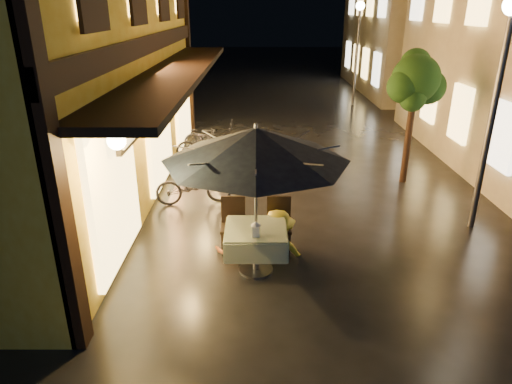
{
  "coord_description": "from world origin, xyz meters",
  "views": [
    {
      "loc": [
        -1.22,
        -6.08,
        4.02
      ],
      "look_at": [
        -1.23,
        0.97,
        1.15
      ],
      "focal_mm": 32.0,
      "sensor_mm": 36.0,
      "label": 1
    }
  ],
  "objects_px": {
    "cafe_table": "(256,239)",
    "person_yellow": "(278,212)",
    "table_lantern": "(256,228)",
    "bicycle_0": "(194,185)",
    "streetlamp_near": "(500,75)",
    "patio_umbrella": "(256,144)",
    "person_orange": "(233,218)"
  },
  "relations": [
    {
      "from": "streetlamp_near",
      "to": "table_lantern",
      "type": "distance_m",
      "value": 5.05
    },
    {
      "from": "cafe_table",
      "to": "person_orange",
      "type": "distance_m",
      "value": 0.71
    },
    {
      "from": "streetlamp_near",
      "to": "patio_umbrella",
      "type": "height_order",
      "value": "streetlamp_near"
    },
    {
      "from": "patio_umbrella",
      "to": "streetlamp_near",
      "type": "bearing_deg",
      "value": 21.05
    },
    {
      "from": "streetlamp_near",
      "to": "person_orange",
      "type": "distance_m",
      "value": 5.25
    },
    {
      "from": "patio_umbrella",
      "to": "person_orange",
      "type": "height_order",
      "value": "patio_umbrella"
    },
    {
      "from": "person_orange",
      "to": "patio_umbrella",
      "type": "bearing_deg",
      "value": 128.3
    },
    {
      "from": "patio_umbrella",
      "to": "person_orange",
      "type": "bearing_deg",
      "value": 124.46
    },
    {
      "from": "streetlamp_near",
      "to": "bicycle_0",
      "type": "xyz_separation_m",
      "value": [
        -5.59,
        1.14,
        -2.48
      ]
    },
    {
      "from": "cafe_table",
      "to": "patio_umbrella",
      "type": "distance_m",
      "value": 1.56
    },
    {
      "from": "cafe_table",
      "to": "person_yellow",
      "type": "bearing_deg",
      "value": 55.0
    },
    {
      "from": "patio_umbrella",
      "to": "table_lantern",
      "type": "relative_size",
      "value": 11.34
    },
    {
      "from": "cafe_table",
      "to": "person_orange",
      "type": "bearing_deg",
      "value": 124.46
    },
    {
      "from": "streetlamp_near",
      "to": "cafe_table",
      "type": "height_order",
      "value": "streetlamp_near"
    },
    {
      "from": "table_lantern",
      "to": "bicycle_0",
      "type": "bearing_deg",
      "value": 114.02
    },
    {
      "from": "cafe_table",
      "to": "patio_umbrella",
      "type": "relative_size",
      "value": 0.35
    },
    {
      "from": "cafe_table",
      "to": "person_yellow",
      "type": "distance_m",
      "value": 0.68
    },
    {
      "from": "table_lantern",
      "to": "person_orange",
      "type": "relative_size",
      "value": 0.18
    },
    {
      "from": "table_lantern",
      "to": "bicycle_0",
      "type": "height_order",
      "value": "table_lantern"
    },
    {
      "from": "streetlamp_near",
      "to": "patio_umbrella",
      "type": "bearing_deg",
      "value": -158.95
    },
    {
      "from": "person_orange",
      "to": "cafe_table",
      "type": "bearing_deg",
      "value": 128.3
    },
    {
      "from": "cafe_table",
      "to": "patio_umbrella",
      "type": "height_order",
      "value": "patio_umbrella"
    },
    {
      "from": "streetlamp_near",
      "to": "cafe_table",
      "type": "bearing_deg",
      "value": -158.95
    },
    {
      "from": "streetlamp_near",
      "to": "cafe_table",
      "type": "xyz_separation_m",
      "value": [
        -4.23,
        -1.63,
        -2.33
      ]
    },
    {
      "from": "patio_umbrella",
      "to": "person_yellow",
      "type": "distance_m",
      "value": 1.49
    },
    {
      "from": "cafe_table",
      "to": "patio_umbrella",
      "type": "xyz_separation_m",
      "value": [
        0.0,
        -0.0,
        1.56
      ]
    },
    {
      "from": "bicycle_0",
      "to": "patio_umbrella",
      "type": "bearing_deg",
      "value": -165.32
    },
    {
      "from": "patio_umbrella",
      "to": "bicycle_0",
      "type": "height_order",
      "value": "patio_umbrella"
    },
    {
      "from": "table_lantern",
      "to": "bicycle_0",
      "type": "xyz_separation_m",
      "value": [
        -1.36,
        3.04,
        -0.48
      ]
    },
    {
      "from": "streetlamp_near",
      "to": "person_yellow",
      "type": "distance_m",
      "value": 4.54
    },
    {
      "from": "streetlamp_near",
      "to": "person_orange",
      "type": "height_order",
      "value": "streetlamp_near"
    },
    {
      "from": "cafe_table",
      "to": "person_yellow",
      "type": "xyz_separation_m",
      "value": [
        0.37,
        0.53,
        0.22
      ]
    }
  ]
}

